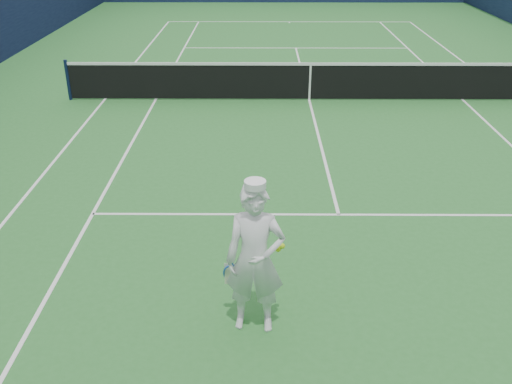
# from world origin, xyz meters

# --- Properties ---
(ground) EXTENTS (80.00, 80.00, 0.00)m
(ground) POSITION_xyz_m (0.00, 0.00, 0.00)
(ground) COLOR #296C2C
(ground) RESTS_ON ground
(court_markings) EXTENTS (11.03, 23.83, 0.01)m
(court_markings) POSITION_xyz_m (0.00, 0.00, 0.00)
(court_markings) COLOR white
(court_markings) RESTS_ON ground
(windscreen_fence) EXTENTS (20.12, 36.12, 4.00)m
(windscreen_fence) POSITION_xyz_m (0.00, 0.00, 2.00)
(windscreen_fence) COLOR #0F1938
(windscreen_fence) RESTS_ON ground
(tennis_net) EXTENTS (12.88, 0.09, 1.07)m
(tennis_net) POSITION_xyz_m (0.00, 0.00, 0.55)
(tennis_net) COLOR #141E4C
(tennis_net) RESTS_ON ground
(tennis_player) EXTENTS (0.78, 0.53, 1.95)m
(tennis_player) POSITION_xyz_m (-1.37, -9.21, 0.95)
(tennis_player) COLOR white
(tennis_player) RESTS_ON ground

